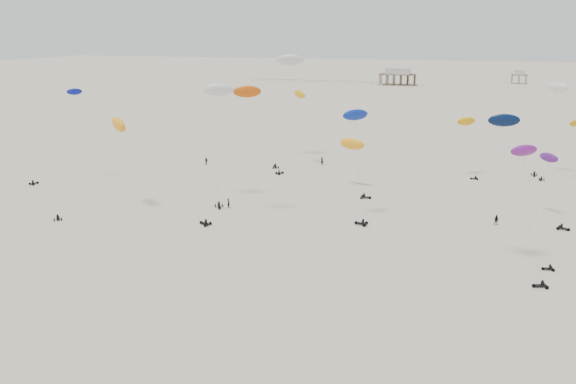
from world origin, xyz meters
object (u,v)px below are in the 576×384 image
(pavilion_main, at_px, (397,78))
(pavilion_small, at_px, (519,78))
(rig_0, at_px, (553,105))
(spectator_0, at_px, (229,208))
(rig_9, at_px, (357,144))

(pavilion_main, xyz_separation_m, pavilion_small, (70.00, 30.00, -0.74))
(rig_0, bearing_deg, spectator_0, 38.96)
(rig_0, height_order, spectator_0, rig_0)
(rig_0, bearing_deg, pavilion_main, -73.49)
(pavilion_small, bearing_deg, spectator_0, -104.76)
(rig_9, relative_size, spectator_0, 8.80)
(pavilion_main, relative_size, rig_9, 1.12)
(pavilion_small, relative_size, rig_0, 0.44)
(rig_9, bearing_deg, rig_0, -30.86)
(pavilion_small, distance_m, rig_0, 238.21)
(pavilion_main, bearing_deg, pavilion_small, 23.20)
(pavilion_small, relative_size, rig_9, 0.48)
(pavilion_small, relative_size, spectator_0, 4.23)
(pavilion_small, distance_m, spectator_0, 291.53)
(rig_9, bearing_deg, pavilion_main, 12.92)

